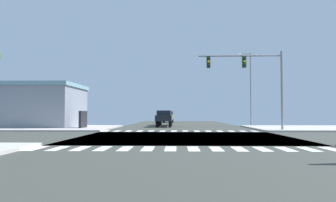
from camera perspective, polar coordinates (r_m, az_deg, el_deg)
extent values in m
cube|color=#393C36|center=(22.12, 2.79, -6.21)|extent=(14.00, 90.00, 0.05)
cube|color=#393C36|center=(22.12, 2.79, -6.21)|extent=(90.00, 12.00, 0.05)
cube|color=#B2ADA3|center=(36.65, 23.21, -4.27)|extent=(12.00, 12.00, 0.14)
cube|color=#B2AAA6|center=(36.32, -18.66, -4.35)|extent=(12.00, 12.00, 0.14)
cube|color=silver|center=(16.12, -21.60, -7.50)|extent=(0.50, 2.00, 0.01)
cube|color=silver|center=(15.76, -18.23, -7.67)|extent=(0.50, 2.00, 0.01)
cube|color=silver|center=(15.45, -14.70, -7.82)|extent=(0.50, 2.00, 0.01)
cube|color=silver|center=(15.20, -11.05, -7.94)|extent=(0.50, 2.00, 0.01)
cube|color=silver|center=(15.01, -7.28, -8.04)|extent=(0.50, 2.00, 0.01)
cube|color=silver|center=(14.89, -3.44, -8.10)|extent=(0.50, 2.00, 0.01)
cube|color=silver|center=(14.84, 0.45, -8.12)|extent=(0.50, 2.00, 0.01)
cube|color=silver|center=(14.85, 4.34, -8.11)|extent=(0.50, 2.00, 0.01)
cube|color=silver|center=(14.93, 8.22, -8.06)|extent=(0.50, 2.00, 0.01)
cube|color=silver|center=(15.08, 12.03, -7.98)|extent=(0.50, 2.00, 0.01)
cube|color=silver|center=(15.29, 15.75, -7.87)|extent=(0.50, 2.00, 0.01)
cube|color=silver|center=(15.56, 19.36, -7.72)|extent=(0.50, 2.00, 0.01)
cube|color=silver|center=(15.89, 22.82, -7.56)|extent=(0.50, 2.00, 0.01)
cube|color=silver|center=(16.28, 26.13, -7.38)|extent=(0.50, 2.00, 0.01)
cube|color=silver|center=(30.06, -10.53, -5.04)|extent=(0.50, 2.00, 0.01)
cube|color=silver|center=(29.87, -8.65, -5.07)|extent=(0.50, 2.00, 0.01)
cube|color=silver|center=(29.71, -6.74, -5.10)|extent=(0.50, 2.00, 0.01)
cube|color=silver|center=(29.58, -4.82, -5.12)|extent=(0.50, 2.00, 0.01)
cube|color=silver|center=(29.49, -2.88, -5.13)|extent=(0.50, 2.00, 0.01)
cube|color=silver|center=(29.43, -0.93, -5.14)|extent=(0.50, 2.00, 0.01)
cube|color=silver|center=(29.40, 1.02, -5.14)|extent=(0.50, 2.00, 0.01)
cube|color=silver|center=(29.40, 2.98, -5.14)|extent=(0.50, 2.00, 0.01)
cube|color=silver|center=(29.45, 4.93, -5.13)|extent=(0.50, 2.00, 0.01)
cube|color=silver|center=(29.52, 6.88, -5.12)|extent=(0.50, 2.00, 0.01)
cube|color=silver|center=(29.63, 8.81, -5.09)|extent=(0.50, 2.00, 0.01)
cube|color=silver|center=(29.77, 10.73, -5.07)|extent=(0.50, 2.00, 0.01)
cube|color=silver|center=(29.94, 12.63, -5.04)|extent=(0.50, 2.00, 0.01)
cube|color=silver|center=(30.15, 14.50, -5.00)|extent=(0.50, 2.00, 0.01)
cylinder|color=gray|center=(31.01, 18.83, 1.63)|extent=(0.20, 0.20, 7.04)
cylinder|color=gray|center=(30.50, 12.14, 7.53)|extent=(7.30, 0.14, 0.14)
cube|color=#1E5123|center=(30.48, 12.83, 6.50)|extent=(0.32, 0.40, 1.00)
sphere|color=black|center=(30.29, 12.91, 7.15)|extent=(0.22, 0.22, 0.22)
sphere|color=orange|center=(30.24, 12.92, 6.57)|extent=(0.22, 0.22, 0.22)
sphere|color=black|center=(30.20, 12.92, 5.98)|extent=(0.22, 0.22, 0.22)
cube|color=#1E5123|center=(30.03, 6.90, 6.59)|extent=(0.32, 0.40, 1.00)
sphere|color=black|center=(29.84, 6.95, 7.25)|extent=(0.22, 0.22, 0.22)
sphere|color=orange|center=(29.79, 6.95, 6.66)|extent=(0.22, 0.22, 0.22)
sphere|color=black|center=(29.75, 6.95, 6.07)|extent=(0.22, 0.22, 0.22)
cylinder|color=gray|center=(41.34, 13.92, 1.90)|extent=(0.16, 0.16, 8.81)
cylinder|color=gray|center=(41.72, 12.92, 7.82)|extent=(1.40, 0.10, 0.10)
ellipsoid|color=silver|center=(41.58, 11.97, 7.77)|extent=(0.60, 0.32, 0.20)
cube|color=gray|center=(40.26, -25.19, -1.06)|extent=(14.61, 8.06, 4.32)
cube|color=#6F97A2|center=(40.37, -25.14, 2.29)|extent=(14.91, 8.36, 0.40)
cube|color=black|center=(34.21, -14.27, -3.15)|extent=(0.24, 2.20, 1.80)
cylinder|color=black|center=(37.05, 0.32, -4.00)|extent=(0.26, 0.68, 0.68)
cylinder|color=black|center=(37.11, -1.91, -3.99)|extent=(0.26, 0.68, 0.68)
cylinder|color=black|center=(39.97, 0.42, -3.86)|extent=(0.26, 0.68, 0.68)
cylinder|color=black|center=(40.02, -1.65, -3.86)|extent=(0.26, 0.68, 0.68)
cube|color=black|center=(38.51, -0.70, -2.93)|extent=(1.80, 4.30, 0.66)
cube|color=black|center=(38.51, -0.70, -2.04)|extent=(1.55, 2.24, 0.54)
cylinder|color=black|center=(42.37, 0.48, -3.76)|extent=(0.26, 0.68, 0.68)
cylinder|color=black|center=(42.42, -1.46, -3.76)|extent=(0.26, 0.68, 0.68)
cylinder|color=black|center=(45.29, 0.56, -3.65)|extent=(0.26, 0.68, 0.68)
cylinder|color=black|center=(45.34, -1.27, -3.65)|extent=(0.26, 0.68, 0.68)
cube|color=#B6B4C1|center=(43.84, -0.42, -2.83)|extent=(1.80, 4.30, 0.66)
cube|color=black|center=(43.83, -0.42, -2.04)|extent=(1.55, 2.24, 0.54)
cylinder|color=black|center=(54.90, 0.74, -3.38)|extent=(0.26, 0.68, 0.68)
cylinder|color=black|center=(54.94, -0.76, -3.38)|extent=(0.26, 0.68, 0.68)
cylinder|color=black|center=(57.82, 0.79, -3.32)|extent=(0.26, 0.68, 0.68)
cylinder|color=black|center=(57.86, -0.64, -3.32)|extent=(0.26, 0.68, 0.68)
cube|color=gold|center=(56.37, 0.03, -2.67)|extent=(1.80, 4.30, 0.66)
cube|color=black|center=(56.36, 0.03, -2.06)|extent=(1.55, 2.24, 0.54)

